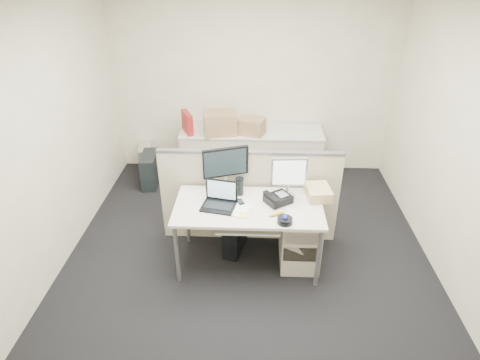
{
  "coord_description": "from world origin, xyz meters",
  "views": [
    {
      "loc": [
        0.06,
        -3.38,
        2.97
      ],
      "look_at": [
        -0.09,
        0.15,
        0.94
      ],
      "focal_mm": 30.0,
      "sensor_mm": 36.0,
      "label": 1
    }
  ],
  "objects_px": {
    "monitor_main": "(226,169)",
    "desk_phone": "(278,199)",
    "laptop": "(218,197)",
    "desk": "(248,211)"
  },
  "relations": [
    {
      "from": "monitor_main",
      "to": "desk_phone",
      "type": "height_order",
      "value": "monitor_main"
    },
    {
      "from": "laptop",
      "to": "monitor_main",
      "type": "bearing_deg",
      "value": 93.26
    },
    {
      "from": "desk_phone",
      "to": "desk",
      "type": "bearing_deg",
      "value": 161.02
    },
    {
      "from": "laptop",
      "to": "desk_phone",
      "type": "distance_m",
      "value": 0.62
    },
    {
      "from": "desk",
      "to": "monitor_main",
      "type": "bearing_deg",
      "value": 128.0
    },
    {
      "from": "desk",
      "to": "laptop",
      "type": "xyz_separation_m",
      "value": [
        -0.3,
        -0.04,
        0.19
      ]
    },
    {
      "from": "monitor_main",
      "to": "laptop",
      "type": "xyz_separation_m",
      "value": [
        -0.05,
        -0.36,
        -0.12
      ]
    },
    {
      "from": "desk_phone",
      "to": "laptop",
      "type": "bearing_deg",
      "value": 157.51
    },
    {
      "from": "desk",
      "to": "desk_phone",
      "type": "xyz_separation_m",
      "value": [
        0.3,
        0.08,
        0.1
      ]
    },
    {
      "from": "laptop",
      "to": "desk_phone",
      "type": "relative_size",
      "value": 1.35
    }
  ]
}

